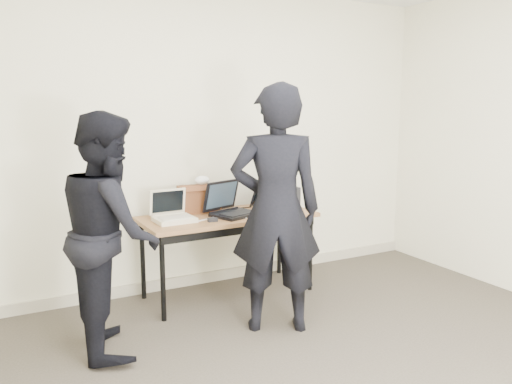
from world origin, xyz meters
TOP-DOWN VIEW (x-y plane):
  - room at (0.00, 0.00)m, footprint 4.60×4.60m
  - desk at (-0.03, 1.86)m, footprint 1.52×0.69m
  - laptop_beige at (-0.53, 1.87)m, footprint 0.32×0.32m
  - laptop_center at (-0.01, 1.87)m, footprint 0.48×0.47m
  - laptop_right at (0.43, 2.00)m, footprint 0.41×0.41m
  - leather_satchel at (-0.21, 2.09)m, footprint 0.37×0.19m
  - tissue at (-0.18, 2.09)m, footprint 0.14×0.11m
  - equipment_box at (0.60, 2.05)m, footprint 0.30×0.26m
  - power_brick at (-0.25, 1.69)m, footprint 0.08×0.05m
  - cables at (0.01, 1.86)m, footprint 1.15×0.41m
  - person_typist at (-0.01, 1.09)m, footprint 0.78×0.67m
  - person_observer at (-1.14, 1.36)m, footprint 0.69×0.84m
  - baseboard at (0.00, 2.23)m, footprint 4.50×0.03m

SIDE VIEW (x-z plane):
  - baseboard at x=0.00m, z-range 0.00..0.10m
  - desk at x=-0.03m, z-range 0.30..1.02m
  - cables at x=0.01m, z-range 0.72..0.73m
  - power_brick at x=-0.25m, z-range 0.72..0.75m
  - laptop_right at x=0.43m, z-range 0.66..0.88m
  - laptop_beige at x=-0.53m, z-range 0.64..0.90m
  - laptop_center at x=-0.01m, z-range 0.64..0.93m
  - equipment_box at x=0.60m, z-range 0.72..0.89m
  - person_observer at x=-1.14m, z-range 0.00..1.62m
  - leather_satchel at x=-0.21m, z-range 0.72..0.97m
  - person_typist at x=-0.01m, z-range 0.00..1.81m
  - tissue at x=-0.18m, z-range 0.97..1.04m
  - room at x=0.00m, z-range -0.05..2.75m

